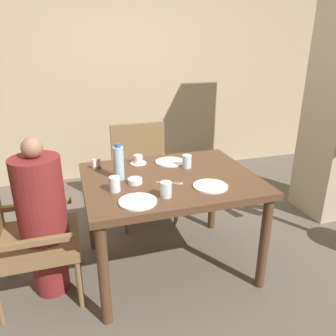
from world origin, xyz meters
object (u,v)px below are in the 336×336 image
at_px(diner_in_left_chair, 43,217).
at_px(glass_tall_near, 187,161).
at_px(chair_left_side, 21,233).
at_px(chair_far_side, 142,169).
at_px(bowl_small, 135,181).
at_px(water_bottle, 119,163).
at_px(plate_main_left, 138,202).
at_px(glass_tall_far, 166,190).
at_px(glass_tall_mid, 115,184).
at_px(plate_dessert_center, 170,162).
at_px(teacup_with_saucer, 138,160).
at_px(plate_main_right, 210,186).

relative_size(diner_in_left_chair, glass_tall_near, 11.27).
distance_m(chair_left_side, chair_far_side, 1.40).
height_order(bowl_small, water_bottle, water_bottle).
xyz_separation_m(water_bottle, glass_tall_near, (0.54, 0.07, -0.07)).
relative_size(plate_main_left, glass_tall_far, 2.32).
xyz_separation_m(diner_in_left_chair, glass_tall_far, (0.78, -0.31, 0.24)).
bearing_deg(glass_tall_far, chair_left_side, 161.52).
distance_m(glass_tall_near, glass_tall_mid, 0.66).
relative_size(chair_far_side, plate_dessert_center, 3.90).
height_order(chair_far_side, bowl_small, chair_far_side).
xyz_separation_m(diner_in_left_chair, teacup_with_saucer, (0.74, 0.34, 0.22)).
distance_m(bowl_small, glass_tall_far, 0.31).
bearing_deg(plate_main_right, bowl_small, 155.67).
relative_size(chair_left_side, glass_tall_far, 9.06).
xyz_separation_m(chair_left_side, plate_main_right, (1.26, -0.26, 0.29)).
bearing_deg(plate_main_right, glass_tall_far, -170.74).
relative_size(diner_in_left_chair, plate_dessert_center, 4.85).
xyz_separation_m(chair_left_side, plate_dessert_center, (1.14, 0.29, 0.29)).
relative_size(plate_main_right, plate_dessert_center, 1.00).
bearing_deg(chair_far_side, glass_tall_far, -95.85).
xyz_separation_m(bowl_small, glass_tall_far, (0.14, -0.27, 0.03)).
distance_m(diner_in_left_chair, glass_tall_far, 0.87).
bearing_deg(glass_tall_near, glass_tall_far, -124.48).
relative_size(teacup_with_saucer, glass_tall_far, 1.29).
distance_m(plate_main_left, plate_dessert_center, 0.74).
distance_m(chair_left_side, plate_main_left, 0.86).
bearing_deg(glass_tall_near, plate_main_left, -136.42).
bearing_deg(glass_tall_near, water_bottle, -172.70).
height_order(teacup_with_saucer, glass_tall_near, glass_tall_near).
distance_m(chair_far_side, bowl_small, 1.04).
relative_size(bowl_small, glass_tall_mid, 1.00).
bearing_deg(water_bottle, chair_left_side, -174.16).
xyz_separation_m(plate_main_right, plate_dessert_center, (-0.12, 0.54, 0.00)).
bearing_deg(bowl_small, plate_main_right, -24.33).
height_order(teacup_with_saucer, water_bottle, water_bottle).
distance_m(chair_far_side, glass_tall_near, 0.87).
bearing_deg(plate_dessert_center, teacup_with_saucer, 168.05).
bearing_deg(glass_tall_mid, diner_in_left_chair, 165.03).
bearing_deg(teacup_with_saucer, diner_in_left_chair, -155.44).
xyz_separation_m(diner_in_left_chair, bowl_small, (0.63, -0.04, 0.20)).
distance_m(plate_main_right, glass_tall_far, 0.34).
relative_size(plate_dessert_center, glass_tall_near, 2.32).
bearing_deg(chair_left_side, bowl_small, -2.88).
bearing_deg(chair_far_side, bowl_small, -105.66).
bearing_deg(chair_left_side, glass_tall_far, -18.48).
xyz_separation_m(glass_tall_near, glass_tall_mid, (-0.61, -0.27, 0.00)).
distance_m(plate_main_left, plate_main_right, 0.53).
xyz_separation_m(plate_main_left, plate_dessert_center, (0.41, 0.62, 0.00)).
distance_m(plate_main_left, glass_tall_mid, 0.24).
distance_m(teacup_with_saucer, glass_tall_far, 0.65).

